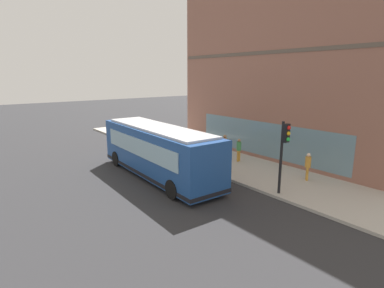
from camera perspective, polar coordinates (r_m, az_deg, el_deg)
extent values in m
plane|color=#2D2D30|center=(17.47, -2.84, -7.34)|extent=(120.00, 120.00, 0.00)
cube|color=#B2ADA3|center=(20.61, 8.74, -4.09)|extent=(4.90, 40.00, 0.15)
cube|color=#8C5B4C|center=(24.27, 18.95, 13.98)|extent=(6.58, 17.78, 13.59)
cube|color=brown|center=(21.76, 14.34, 16.28)|extent=(0.36, 17.43, 0.24)
cube|color=slate|center=(22.08, 13.34, 0.93)|extent=(0.12, 12.45, 2.40)
cube|color=#1E478C|center=(18.23, -6.37, -1.28)|extent=(2.82, 10.07, 2.70)
cube|color=silver|center=(17.94, -6.48, 3.09)|extent=(2.41, 9.06, 0.12)
cube|color=#8CB2C6|center=(22.51, -12.74, 2.35)|extent=(2.20, 0.15, 1.20)
cube|color=#8CB2C6|center=(18.78, -3.04, 0.45)|extent=(0.32, 8.20, 1.00)
cube|color=#8CB2C6|center=(17.56, -9.99, -0.60)|extent=(0.32, 8.20, 1.00)
cube|color=black|center=(18.55, -6.28, -4.79)|extent=(2.86, 10.12, 0.20)
cylinder|color=black|center=(22.10, -8.37, -1.78)|extent=(0.33, 1.01, 1.00)
cylinder|color=black|center=(21.17, -13.88, -2.67)|extent=(0.33, 1.01, 1.00)
cylinder|color=black|center=(16.48, 3.20, -6.76)|extent=(0.33, 1.01, 1.00)
cylinder|color=black|center=(15.21, -3.60, -8.46)|extent=(0.33, 1.01, 1.00)
cylinder|color=black|center=(15.73, 16.30, -2.54)|extent=(0.14, 0.14, 3.68)
cube|color=black|center=(15.35, 17.18, 1.96)|extent=(0.32, 0.24, 0.90)
sphere|color=red|center=(15.23, 17.64, 2.92)|extent=(0.20, 0.20, 0.20)
sphere|color=yellow|center=(15.28, 17.57, 1.89)|extent=(0.20, 0.20, 0.20)
sphere|color=green|center=(15.33, 17.50, 0.86)|extent=(0.20, 0.20, 0.20)
cylinder|color=yellow|center=(19.12, 6.71, -4.27)|extent=(0.24, 0.24, 0.55)
sphere|color=yellow|center=(19.02, 6.74, -3.25)|extent=(0.22, 0.22, 0.22)
cylinder|color=yellow|center=(19.00, 7.07, -4.24)|extent=(0.10, 0.12, 0.10)
cylinder|color=yellow|center=(19.23, 7.07, -4.03)|extent=(0.12, 0.10, 0.10)
cylinder|color=gold|center=(18.51, 20.73, -5.28)|extent=(0.14, 0.14, 0.77)
cylinder|color=gold|center=(18.68, 20.71, -5.11)|extent=(0.14, 0.14, 0.77)
cylinder|color=gold|center=(18.40, 20.89, -3.16)|extent=(0.32, 0.32, 0.61)
sphere|color=beige|center=(18.30, 20.99, -1.93)|extent=(0.21, 0.21, 0.21)
cylinder|color=gold|center=(21.46, 8.83, -2.14)|extent=(0.14, 0.14, 0.77)
cylinder|color=gold|center=(21.31, 8.58, -2.24)|extent=(0.14, 0.14, 0.77)
cylinder|color=#3F8C4C|center=(21.21, 8.77, -0.40)|extent=(0.32, 0.32, 0.61)
sphere|color=#9E704C|center=(21.13, 8.80, 0.68)|extent=(0.21, 0.21, 0.21)
cylinder|color=#8C3F8C|center=(21.82, 6.19, -1.69)|extent=(0.14, 0.14, 0.86)
cylinder|color=#8C3F8C|center=(21.66, 5.99, -1.79)|extent=(0.14, 0.14, 0.86)
cylinder|color=gold|center=(21.56, 6.14, 0.24)|extent=(0.32, 0.32, 0.68)
sphere|color=#9E704C|center=(21.46, 6.17, 1.42)|extent=(0.23, 0.23, 0.23)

